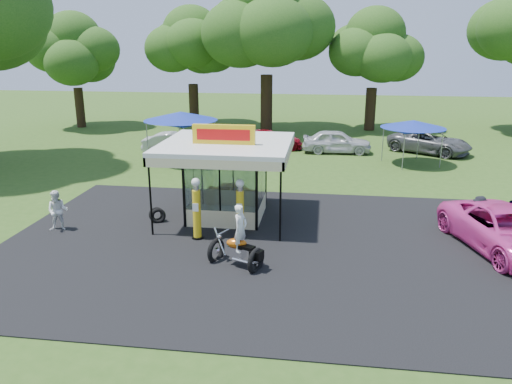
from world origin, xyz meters
The scene contains 22 objects.
ground centered at (0.00, 0.00, 0.00)m, with size 120.00×120.00×0.00m, color #2E5019.
asphalt_apron centered at (0.00, 2.00, 0.02)m, with size 20.00×14.00×0.04m, color black.
gas_station_kiosk centered at (-2.00, 4.99, 1.78)m, with size 5.40×5.40×4.18m.
gas_pump_left centered at (-2.67, 2.32, 1.19)m, with size 0.46×0.46×2.48m.
gas_pump_right centered at (-1.04, 2.70, 1.14)m, with size 0.44×0.44×2.38m.
motorcycle centered at (-0.64, 0.07, 0.91)m, with size 2.05×1.57×2.33m.
spare_tires centered at (-4.84, 3.91, 0.33)m, with size 0.84×0.68×0.67m.
kiosk_car centered at (-2.00, 7.20, 0.48)m, with size 1.13×2.82×0.96m, color gold.
pink_sedan centered at (8.82, 2.73, 0.81)m, with size 2.70×5.85×1.63m, color #EA3FA6.
spectator_west centered at (-8.50, 2.44, 0.85)m, with size 0.83×0.64×1.70m, color white.
spectator_east_a centered at (8.33, 4.42, 0.79)m, with size 1.03×0.59×1.59m, color black.
spectator_east_b centered at (9.27, 3.72, 0.83)m, with size 0.98×0.41×1.67m, color gray.
bg_car_a centered at (-8.08, 17.37, 0.72)m, with size 1.53×4.40×1.45m, color beige.
bg_car_b centered at (-1.85, 19.57, 0.71)m, with size 1.99×4.90×1.42m, color maroon.
bg_car_c centered at (2.96, 19.20, 0.80)m, with size 1.89×4.70×1.60m, color silver.
bg_car_d centered at (9.35, 20.02, 0.77)m, with size 2.57×5.57×1.55m, color #58585A.
tent_west centered at (-6.90, 14.97, 2.94)m, with size 4.64×4.64×3.24m.
tent_east centered at (7.52, 16.41, 2.52)m, with size 3.99×3.99×2.79m.
oak_far_a centered at (-19.86, 27.21, 6.24)m, with size 8.28×8.28×9.81m.
oak_far_b centered at (-9.97, 29.80, 6.61)m, with size 8.68×8.68×10.36m.
oak_far_c centered at (-2.95, 27.57, 8.56)m, with size 11.45×11.45×13.49m.
oak_far_d centered at (5.98, 29.19, 6.43)m, with size 8.48×8.48×10.09m.
Camera 1 is at (2.09, -15.40, 7.40)m, focal length 35.00 mm.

